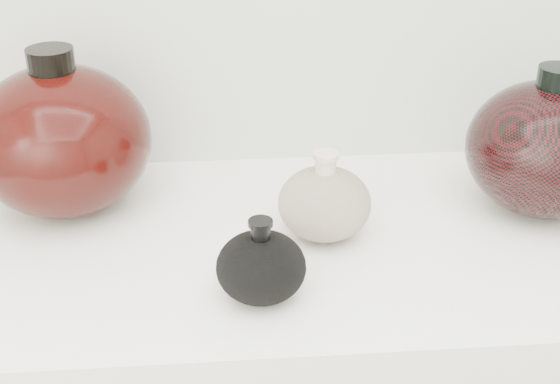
{
  "coord_description": "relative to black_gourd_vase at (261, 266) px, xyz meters",
  "views": [
    {
      "loc": [
        -0.11,
        0.04,
        1.46
      ],
      "look_at": [
        -0.04,
        0.92,
        0.99
      ],
      "focal_mm": 50.0,
      "sensor_mm": 36.0,
      "label": 1
    }
  ],
  "objects": [
    {
      "name": "black_gourd_vase",
      "position": [
        0.0,
        0.0,
        0.0
      ],
      "size": [
        0.13,
        0.13,
        0.11
      ],
      "color": "black",
      "rests_on": "display_counter"
    },
    {
      "name": "left_round_pot",
      "position": [
        -0.26,
        0.25,
        0.06
      ],
      "size": [
        0.33,
        0.33,
        0.24
      ],
      "color": "black",
      "rests_on": "display_counter"
    },
    {
      "name": "cream_gourd_vase",
      "position": [
        0.09,
        0.14,
        0.01
      ],
      "size": [
        0.16,
        0.16,
        0.12
      ],
      "color": "beige",
      "rests_on": "display_counter"
    },
    {
      "name": "right_round_pot",
      "position": [
        0.41,
        0.19,
        0.05
      ],
      "size": [
        0.26,
        0.26,
        0.22
      ],
      "color": "black",
      "rests_on": "display_counter"
    },
    {
      "name": "room",
      "position": [
        0.07,
        -0.54,
        0.36
      ],
      "size": [
        3.04,
        2.42,
        2.64
      ],
      "color": "slate",
      "rests_on": "ground"
    }
  ]
}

